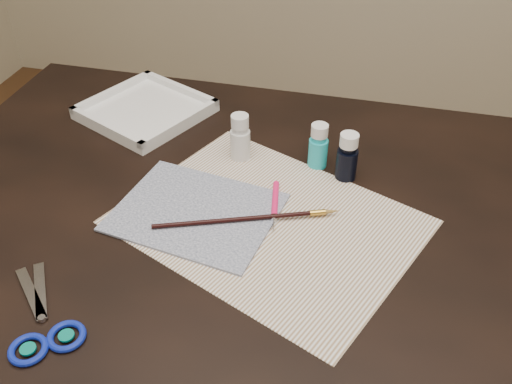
% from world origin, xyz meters
% --- Properties ---
extents(table, '(1.30, 0.90, 0.75)m').
position_xyz_m(table, '(0.00, 0.00, 0.38)').
color(table, black).
rests_on(table, ground).
extents(paper, '(0.58, 0.52, 0.00)m').
position_xyz_m(paper, '(0.03, -0.01, 0.75)').
color(paper, white).
rests_on(paper, table).
extents(canvas, '(0.30, 0.25, 0.00)m').
position_xyz_m(canvas, '(-0.10, -0.02, 0.75)').
color(canvas, '#182242').
rests_on(canvas, paper).
extents(paint_bottle_white, '(0.05, 0.05, 0.09)m').
position_xyz_m(paint_bottle_white, '(-0.07, 0.16, 0.80)').
color(paint_bottle_white, silver).
rests_on(paint_bottle_white, table).
extents(paint_bottle_cyan, '(0.04, 0.04, 0.09)m').
position_xyz_m(paint_bottle_cyan, '(0.08, 0.17, 0.79)').
color(paint_bottle_cyan, '#20C2D2').
rests_on(paint_bottle_cyan, table).
extents(paint_bottle_navy, '(0.04, 0.04, 0.09)m').
position_xyz_m(paint_bottle_navy, '(0.14, 0.14, 0.80)').
color(paint_bottle_navy, black).
rests_on(paint_bottle_navy, table).
extents(paintbrush, '(0.30, 0.13, 0.01)m').
position_xyz_m(paintbrush, '(-0.01, -0.03, 0.76)').
color(paintbrush, black).
rests_on(paintbrush, canvas).
extents(craft_knife, '(0.03, 0.13, 0.01)m').
position_xyz_m(craft_knife, '(0.03, 0.02, 0.76)').
color(craft_knife, '#F61863').
rests_on(craft_knife, paper).
extents(scissors, '(0.22, 0.22, 0.01)m').
position_xyz_m(scissors, '(-0.25, -0.29, 0.76)').
color(scissors, silver).
rests_on(scissors, table).
extents(palette_tray, '(0.30, 0.30, 0.03)m').
position_xyz_m(palette_tray, '(-0.32, 0.27, 0.76)').
color(palette_tray, white).
rests_on(palette_tray, table).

